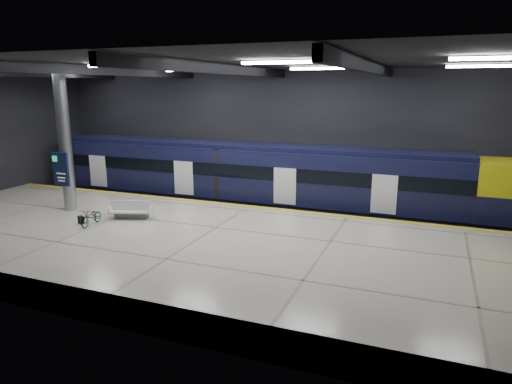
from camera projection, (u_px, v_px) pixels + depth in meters
The scene contains 10 objects.
ground at pixel (227, 244), 20.89m from camera, with size 30.00×30.00×0.00m, color black.
room_shell at pixel (225, 118), 19.61m from camera, with size 30.10×16.10×8.05m.
platform at pixel (200, 250), 18.50m from camera, with size 30.00×11.00×1.10m, color beige.
safety_strip at pixel (249, 206), 23.14m from camera, with size 30.00×0.40×0.01m, color gold.
rails at pixel (268, 212), 25.86m from camera, with size 30.00×1.52×0.16m.
train at pixel (272, 178), 25.32m from camera, with size 29.40×2.84×3.79m.
bench at pixel (131, 212), 21.02m from camera, with size 2.05×1.35×0.84m.
bicycle at pixel (91, 217), 19.96m from camera, with size 0.50×1.44×0.76m, color #99999E.
pannier_bag at pixel (81, 220), 20.22m from camera, with size 0.30×0.18×0.35m, color black.
info_column at pixel (64, 142), 21.80m from camera, with size 0.90×0.78×6.90m.
Camera 1 is at (8.49, -17.96, 7.05)m, focal length 32.00 mm.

